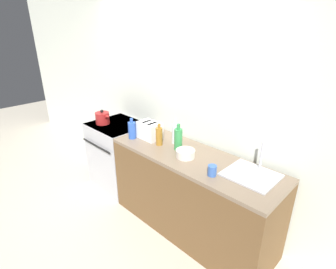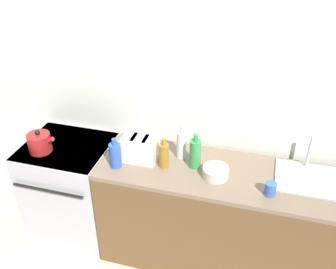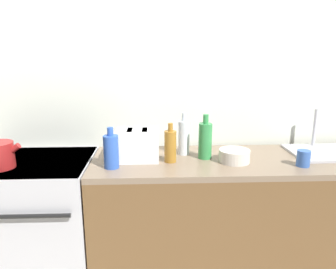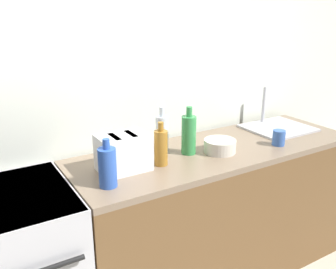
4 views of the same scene
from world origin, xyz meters
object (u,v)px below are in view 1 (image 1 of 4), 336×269
at_px(bottle_blue, 132,130).
at_px(bowl, 185,153).
at_px(kettle, 103,118).
at_px(bottle_amber, 159,136).
at_px(bottle_green, 178,139).
at_px(stove, 119,154).
at_px(toaster, 150,130).
at_px(cup_blue, 212,171).
at_px(bottle_clear, 175,133).

height_order(bottle_blue, bowl, bottle_blue).
relative_size(kettle, bottle_blue, 0.94).
distance_m(bottle_amber, bottle_blue, 0.37).
relative_size(bottle_blue, bowl, 1.28).
bearing_deg(bottle_green, kettle, -174.00).
distance_m(stove, toaster, 0.86).
xyz_separation_m(stove, bottle_amber, (0.87, -0.05, 0.55)).
relative_size(bottle_amber, bottle_green, 0.86).
relative_size(kettle, bottle_amber, 0.94).
bearing_deg(bottle_blue, stove, 164.31).
distance_m(kettle, bowl, 1.42).
xyz_separation_m(toaster, bowl, (0.61, -0.06, -0.06)).
height_order(toaster, bottle_green, bottle_green).
bearing_deg(bottle_blue, toaster, 43.32).
bearing_deg(bottle_amber, cup_blue, -8.33).
bearing_deg(toaster, bottle_amber, -11.91).
distance_m(toaster, bottle_amber, 0.21).
xyz_separation_m(bottle_amber, bottle_blue, (-0.35, -0.10, -0.00)).
bearing_deg(bowl, stove, 177.01).
bearing_deg(cup_blue, kettle, 178.51).
xyz_separation_m(cup_blue, bowl, (-0.40, 0.10, -0.01)).
bearing_deg(bottle_amber, bottle_clear, 57.70).
bearing_deg(bottle_blue, bottle_clear, 29.04).
xyz_separation_m(kettle, bottle_clear, (1.12, 0.22, 0.04)).
distance_m(bottle_green, bowl, 0.21).
relative_size(kettle, bowl, 1.21).
xyz_separation_m(kettle, cup_blue, (1.82, -0.05, -0.03)).
xyz_separation_m(toaster, cup_blue, (1.00, -0.16, -0.05)).
distance_m(kettle, cup_blue, 1.82).
height_order(toaster, bottle_amber, bottle_amber).
relative_size(kettle, bottle_clear, 0.82).
height_order(bottle_amber, bottle_blue, bottle_amber).
height_order(cup_blue, bowl, cup_blue).
bearing_deg(kettle, bottle_clear, 11.30).
relative_size(bottle_blue, bottle_green, 0.85).
distance_m(toaster, bowl, 0.61).
height_order(stove, cup_blue, cup_blue).
height_order(bottle_amber, bowl, bottle_amber).
bearing_deg(bottle_amber, bottle_green, 15.31).
distance_m(bottle_amber, bowl, 0.41).
height_order(stove, kettle, kettle).
bearing_deg(bottle_clear, stove, -173.70).
height_order(stove, bowl, bowl).
xyz_separation_m(bottle_clear, bowl, (0.30, -0.17, -0.08)).
distance_m(bottle_amber, bottle_green, 0.24).
xyz_separation_m(kettle, bowl, (1.42, 0.05, -0.04)).
relative_size(bottle_amber, cup_blue, 2.52).
bearing_deg(stove, bottle_amber, -3.15).
xyz_separation_m(bottle_amber, bottle_clear, (0.10, 0.15, 0.02)).
height_order(bottle_clear, bottle_green, bottle_green).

